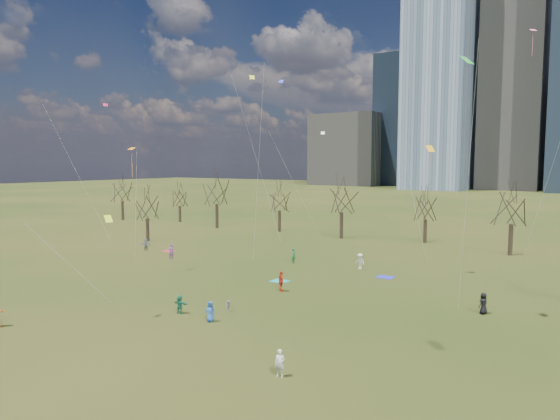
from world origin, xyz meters
The scene contains 17 objects.
ground centered at (0.00, 0.00, 0.00)m, with size 500.00×500.00×0.00m, color black.
downtown_skyline centered at (-2.43, 210.64, 39.01)m, with size 212.50×78.00×118.00m.
bare_tree_row centered at (-0.09, 37.22, 6.12)m, with size 113.04×29.80×9.50m.
blanket_teal centered at (0.23, 11.61, 0.01)m, with size 1.60×1.50×0.03m, color teal.
blanket_navy centered at (8.30, 18.89, 0.01)m, with size 1.60×1.50×0.03m, color #262CB5.
blanket_crimson centered at (-21.23, 17.62, 0.01)m, with size 1.60×1.50×0.03m, color #B62436.
person_0 centered at (2.81, -1.68, 0.77)m, with size 0.75×0.49×1.53m, color #2656A5.
person_1 centered at (12.23, -6.79, 0.77)m, with size 0.56×0.37×1.54m, color silver.
person_3 centered at (2.37, 0.98, 0.47)m, with size 0.61×0.35×0.94m, color #5E5D62.
person_4 centered at (2.46, 8.42, 0.93)m, with size 1.10×0.46×1.87m, color red.
person_5 centered at (-0.49, -1.43, 0.73)m, with size 1.36×0.43×1.47m, color #1A7654.
person_6 centered at (19.19, 11.26, 0.83)m, with size 0.82×0.53×1.67m, color black.
person_7 centered at (-16.93, 13.87, 0.93)m, with size 0.68×0.45×1.87m, color #81478E.
person_9 centered at (4.47, 21.22, 0.86)m, with size 1.11×0.64×1.71m, color silver.
person_11 centered at (-24.06, 16.32, 0.80)m, with size 1.49×0.47×1.60m, color slate.
person_13 centered at (-3.19, 19.82, 0.88)m, with size 0.64×0.42×1.75m, color #197238.
kites_airborne centered at (4.55, 13.03, 10.76)m, with size 60.83×40.83×24.07m.
Camera 1 is at (26.53, -28.70, 11.66)m, focal length 32.00 mm.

